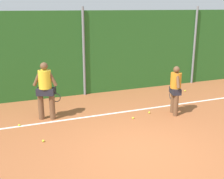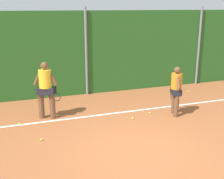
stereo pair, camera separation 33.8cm
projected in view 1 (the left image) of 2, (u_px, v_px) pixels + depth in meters
The scene contains 12 objects.
ground_plane at pixel (118, 127), 8.61m from camera, with size 27.90×27.90×0.00m, color #A85B33.
hedge_fence_backdrop at pixel (83, 54), 11.48m from camera, with size 18.14×0.25×3.33m, color #286023.
fence_post_center at pixel (84, 52), 11.30m from camera, with size 0.10×0.10×3.48m, color gray.
fence_post_right at pixel (194, 46), 13.12m from camera, with size 0.10×0.10×3.48m, color gray.
court_baseline_paint at pixel (105, 114), 9.61m from camera, with size 13.25×0.10×0.01m, color white.
player_foreground_near at pixel (175, 88), 9.42m from camera, with size 0.40×0.76×1.63m.
player_midcourt at pixel (45, 88), 8.96m from camera, with size 0.81×0.49×1.85m.
tennis_ball_0 at pixel (19, 125), 8.67m from camera, with size 0.07×0.07×0.07m, color #CCDB33.
tennis_ball_2 at pixel (185, 91), 12.21m from camera, with size 0.07×0.07×0.07m, color #CCDB33.
tennis_ball_3 at pixel (43, 141), 7.66m from camera, with size 0.07×0.07×0.07m, color #CCDB33.
tennis_ball_4 at pixel (149, 112), 9.71m from camera, with size 0.07×0.07×0.07m, color #CCDB33.
tennis_ball_6 at pixel (133, 118), 9.23m from camera, with size 0.07×0.07×0.07m, color #CCDB33.
Camera 1 is at (-3.04, -5.81, 3.48)m, focal length 46.11 mm.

